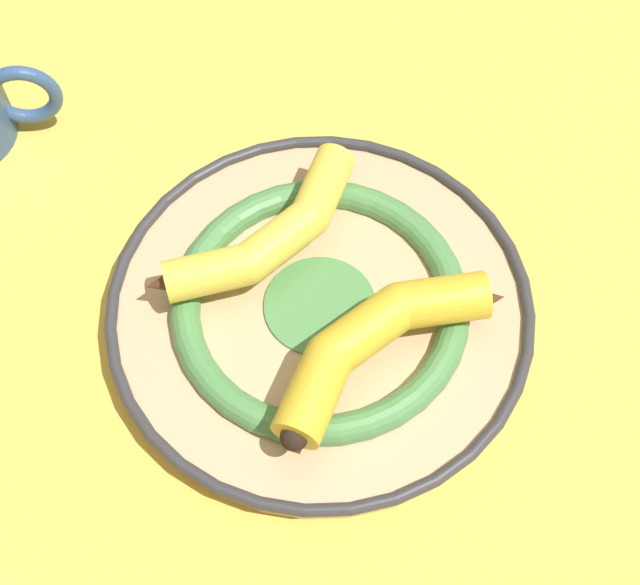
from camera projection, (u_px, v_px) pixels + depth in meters
ground_plane at (318, 268)px, 0.68m from camera, size 2.80×2.80×0.00m
decorative_bowl at (320, 308)px, 0.65m from camera, size 0.31×0.31×0.03m
banana_a at (378, 338)px, 0.60m from camera, size 0.18×0.11×0.03m
banana_b at (268, 236)px, 0.64m from camera, size 0.18×0.10×0.03m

